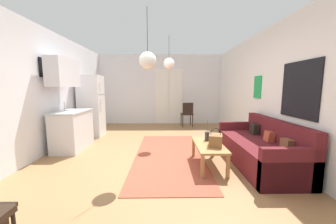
% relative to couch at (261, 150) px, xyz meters
% --- Properties ---
extents(ground_plane, '(5.34, 8.34, 0.10)m').
position_rel_couch_xyz_m(ground_plane, '(-1.97, 0.20, -0.33)').
color(ground_plane, '#996D44').
extents(wall_back, '(4.94, 0.13, 2.70)m').
position_rel_couch_xyz_m(wall_back, '(-1.96, 4.11, 1.06)').
color(wall_back, silver).
rests_on(wall_back, ground_plane).
extents(wall_right, '(0.12, 7.94, 2.70)m').
position_rel_couch_xyz_m(wall_right, '(0.45, 0.20, 1.07)').
color(wall_right, white).
rests_on(wall_right, ground_plane).
extents(wall_left, '(0.12, 7.94, 2.70)m').
position_rel_couch_xyz_m(wall_left, '(-4.39, 0.20, 1.07)').
color(wall_left, silver).
rests_on(wall_left, ground_plane).
extents(area_rug, '(1.39, 3.11, 0.01)m').
position_rel_couch_xyz_m(area_rug, '(-1.70, 0.48, -0.27)').
color(area_rug, '#9E4733').
rests_on(area_rug, ground_plane).
extents(couch, '(0.85, 2.01, 0.84)m').
position_rel_couch_xyz_m(couch, '(0.00, 0.00, 0.00)').
color(couch, '#5B191E').
rests_on(couch, ground_plane).
extents(coffee_table, '(0.48, 1.02, 0.42)m').
position_rel_couch_xyz_m(coffee_table, '(-0.99, -0.07, 0.08)').
color(coffee_table, '#A87542').
rests_on(coffee_table, ground_plane).
extents(bamboo_vase, '(0.09, 0.09, 0.38)m').
position_rel_couch_xyz_m(bamboo_vase, '(-0.98, 0.15, 0.22)').
color(bamboo_vase, '#2D2D33').
rests_on(bamboo_vase, coffee_table).
extents(handbag, '(0.29, 0.34, 0.31)m').
position_rel_couch_xyz_m(handbag, '(-0.91, -0.20, 0.25)').
color(handbag, brown).
rests_on(handbag, coffee_table).
extents(refrigerator, '(0.64, 0.60, 1.78)m').
position_rel_couch_xyz_m(refrigerator, '(-3.95, 2.18, 0.61)').
color(refrigerator, white).
rests_on(refrigerator, ground_plane).
extents(kitchen_counter, '(0.59, 1.07, 2.07)m').
position_rel_couch_xyz_m(kitchen_counter, '(-3.98, 0.97, 0.52)').
color(kitchen_counter, silver).
rests_on(kitchen_counter, ground_plane).
extents(accent_chair, '(0.46, 0.44, 0.89)m').
position_rel_couch_xyz_m(accent_chair, '(-0.98, 3.43, 0.23)').
color(accent_chair, black).
rests_on(accent_chair, ground_plane).
extents(pendant_lamp_near, '(0.28, 0.28, 0.97)m').
position_rel_couch_xyz_m(pendant_lamp_near, '(-2.07, -0.21, 1.59)').
color(pendant_lamp_near, black).
extents(pendant_lamp_far, '(0.28, 0.28, 0.81)m').
position_rel_couch_xyz_m(pendant_lamp_far, '(-1.68, 1.47, 1.75)').
color(pendant_lamp_far, black).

